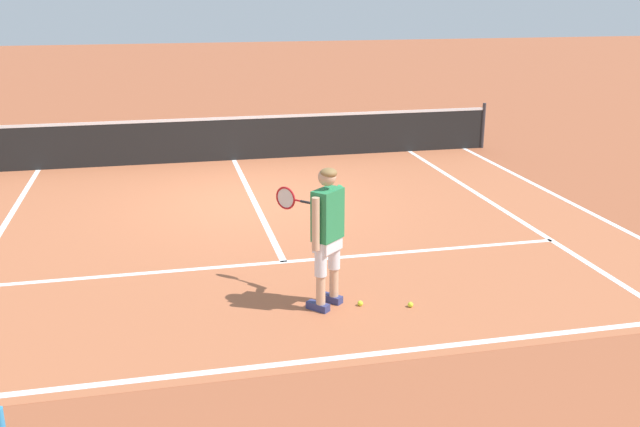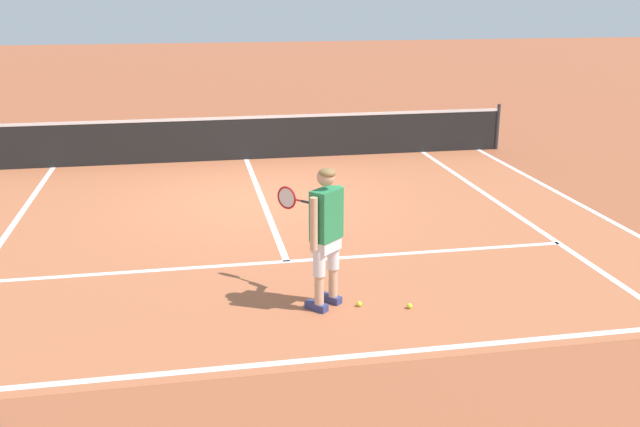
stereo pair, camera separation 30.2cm
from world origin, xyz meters
The scene contains 12 objects.
ground_plane centered at (0.00, 0.00, 0.00)m, with size 80.00×80.00×0.00m, color #9E5133.
court_inner_surface centered at (0.00, -1.34, 0.00)m, with size 10.98×9.62×0.00m, color #B2603D.
line_baseline centered at (0.00, -5.95, 0.00)m, with size 10.98×0.10×0.01m, color white.
line_service centered at (0.00, -3.13, 0.00)m, with size 8.23×0.10×0.01m, color white.
line_centre_service centered at (0.00, 0.07, 0.00)m, with size 0.10×6.40×0.01m, color white.
line_singles_left centered at (-4.12, -1.34, 0.00)m, with size 0.10×9.22×0.01m, color white.
line_singles_right centered at (4.12, -1.34, 0.00)m, with size 0.10×9.22×0.01m, color white.
line_doubles_right centered at (5.49, -1.34, 0.00)m, with size 0.10×9.22×0.01m, color white.
tennis_net centered at (0.00, 3.27, 0.50)m, with size 11.96×0.08×1.07m.
tennis_player centered at (0.24, -4.67, 0.99)m, with size 0.71×1.17×1.71m.
tennis_ball_near_feet centered at (1.22, -4.93, 0.03)m, with size 0.07×0.07×0.07m, color #CCE02D.
tennis_ball_by_baseline centered at (0.65, -4.76, 0.03)m, with size 0.07×0.07×0.07m, color #CCE02D.
Camera 2 is at (-1.28, -12.44, 3.65)m, focal length 40.40 mm.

